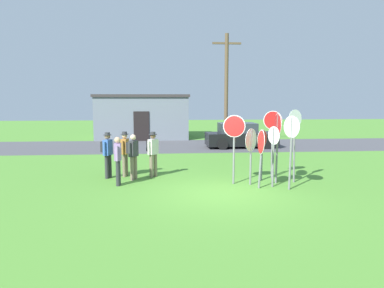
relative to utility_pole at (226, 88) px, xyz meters
The scene contains 19 objects.
ground_plane 12.43m from the utility_pole, 101.35° to the right, with size 80.00×80.00×0.00m, color #518E33.
street_asphalt 4.35m from the utility_pole, behind, with size 60.00×6.40×0.01m, color #4C4C51.
building_background 7.93m from the utility_pole, 135.89° to the left, with size 6.92×4.76×3.30m.
utility_pole is the anchor object (origin of this frame).
parked_car_on_street 3.21m from the utility_pole, 50.90° to the right, with size 4.33×2.08×1.51m.
stop_sign_center_cluster 10.67m from the utility_pole, 98.64° to the right, with size 0.76×0.24×2.42m.
stop_sign_leaning_right 11.19m from the utility_pole, 91.78° to the right, with size 0.23×0.58×2.07m.
stop_sign_rear_left 10.87m from the utility_pole, 95.53° to the right, with size 0.54×0.60×1.97m.
stop_sign_rear_right 10.51m from the utility_pole, 86.60° to the right, with size 0.59×0.33×2.61m.
stop_sign_far_back 11.37m from the utility_pole, 94.20° to the right, with size 0.16×0.83×1.98m.
stop_sign_low_front 11.53m from the utility_pole, 89.42° to the right, with size 0.31×0.67×2.44m.
stop_sign_tallest 10.63m from the utility_pole, 90.31° to the right, with size 0.09×0.81×2.49m.
stop_sign_leaning_left 10.21m from the utility_pole, 92.54° to the right, with size 0.49×0.47×1.87m.
stop_sign_nearest 9.70m from the utility_pole, 89.59° to the right, with size 0.71×0.20×2.54m.
person_near_signs 11.09m from the utility_pole, 118.68° to the right, with size 0.46×0.51×1.69m.
person_holding_notes 12.02m from the utility_pole, 118.63° to the right, with size 0.22×0.57×1.69m.
person_with_sunhat 11.27m from the utility_pole, 124.13° to the right, with size 0.44×0.53×1.74m.
person_in_dark_shirt 10.39m from the utility_pole, 116.27° to the right, with size 0.47×0.48×1.74m.
person_on_left 10.74m from the utility_pole, 122.12° to the right, with size 0.42×0.55×1.74m.
Camera 1 is at (-1.77, -11.11, 2.99)m, focal length 33.86 mm.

